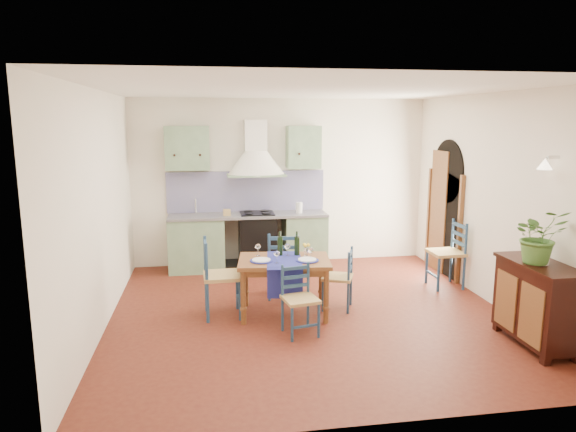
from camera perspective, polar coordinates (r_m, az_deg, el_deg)
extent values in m
plane|color=#47150F|center=(6.72, 2.38, -10.71)|extent=(5.00, 5.00, 0.00)
cube|color=silver|center=(8.79, -0.77, 3.79)|extent=(5.00, 0.04, 2.80)
cube|color=gray|center=(8.57, -10.11, -3.08)|extent=(0.90, 0.60, 0.88)
cube|color=gray|center=(8.71, 1.82, -2.69)|extent=(0.70, 0.60, 0.88)
cube|color=black|center=(8.60, -3.43, -2.87)|extent=(0.60, 0.58, 0.88)
cube|color=gray|center=(8.49, -4.47, 0.11)|extent=(2.60, 0.64, 0.04)
cube|color=silver|center=(8.47, -10.20, -0.09)|extent=(0.45, 0.40, 0.03)
cylinder|color=silver|center=(8.62, -10.22, 1.14)|extent=(0.02, 0.02, 0.26)
cube|color=black|center=(8.50, -3.46, 0.31)|extent=(0.55, 0.48, 0.02)
cube|color=black|center=(8.74, -4.41, -5.38)|extent=(2.60, 0.50, 0.08)
cube|color=#0F0B63|center=(8.71, -4.65, 2.77)|extent=(2.65, 0.05, 0.68)
cube|color=gray|center=(8.47, -11.12, 7.42)|extent=(0.70, 0.34, 0.70)
cube|color=gray|center=(8.62, 1.72, 7.66)|extent=(0.55, 0.34, 0.70)
cone|color=silver|center=(8.45, -3.56, 5.89)|extent=(0.96, 0.96, 0.40)
cube|color=silver|center=(8.52, -3.66, 8.95)|extent=(0.36, 0.30, 0.50)
cube|color=silver|center=(7.27, 22.18, 1.57)|extent=(0.04, 5.00, 2.80)
cube|color=black|center=(8.57, 17.03, -0.75)|extent=(0.03, 1.00, 1.65)
cylinder|color=black|center=(8.45, 17.33, 4.74)|extent=(0.03, 1.00, 1.00)
cube|color=brown|center=(8.08, 18.53, -1.50)|extent=(0.06, 0.06, 1.65)
cube|color=brown|center=(9.04, 15.40, -0.09)|extent=(0.06, 0.06, 1.65)
cube|color=brown|center=(8.73, 16.37, 0.52)|extent=(0.04, 0.55, 1.96)
cylinder|color=silver|center=(6.24, 27.45, 5.81)|extent=(0.15, 0.04, 0.04)
cone|color=#FFEDC6|center=(6.18, 26.65, 5.19)|extent=(0.16, 0.16, 0.12)
cube|color=silver|center=(6.35, -20.22, 0.49)|extent=(0.04, 5.00, 2.80)
cube|color=white|center=(6.27, 2.58, 13.90)|extent=(5.00, 5.00, 0.01)
cube|color=brown|center=(6.47, -0.43, -5.08)|extent=(1.22, 0.89, 0.05)
cube|color=brown|center=(6.48, -0.43, -5.63)|extent=(1.09, 0.77, 0.08)
cylinder|color=brown|center=(6.28, -4.99, -9.04)|extent=(0.07, 0.07, 0.67)
cylinder|color=brown|center=(6.88, -4.71, -7.29)|extent=(0.07, 0.07, 0.67)
cylinder|color=brown|center=(6.31, 4.27, -8.94)|extent=(0.07, 0.07, 0.67)
cylinder|color=brown|center=(6.90, 3.71, -7.21)|extent=(0.07, 0.07, 0.67)
cube|color=navy|center=(6.41, -0.42, -4.95)|extent=(0.53, 0.90, 0.01)
cube|color=navy|center=(6.14, -0.33, -7.46)|extent=(0.42, 0.07, 0.38)
cylinder|color=navy|center=(6.36, -2.98, -4.98)|extent=(0.28, 0.28, 0.01)
cylinder|color=white|center=(6.36, -2.98, -4.89)|extent=(0.23, 0.23, 0.01)
cylinder|color=navy|center=(6.38, 2.15, -4.94)|extent=(0.28, 0.28, 0.01)
cylinder|color=white|center=(6.37, 2.16, -4.85)|extent=(0.23, 0.23, 0.01)
cylinder|color=black|center=(6.60, -0.89, -3.09)|extent=(0.07, 0.07, 0.32)
cylinder|color=black|center=(6.61, 1.01, -3.08)|extent=(0.07, 0.07, 0.32)
cylinder|color=white|center=(6.59, 2.01, -4.01)|extent=(0.05, 0.05, 0.10)
sphere|color=yellow|center=(6.57, 2.02, -3.25)|extent=(0.10, 0.10, 0.10)
cylinder|color=navy|center=(5.83, 0.46, -11.95)|extent=(0.03, 0.03, 0.41)
cylinder|color=navy|center=(6.04, -0.62, -9.13)|extent=(0.03, 0.03, 0.81)
cylinder|color=navy|center=(5.94, 3.43, -11.52)|extent=(0.03, 0.03, 0.41)
cylinder|color=navy|center=(6.15, 2.24, -8.77)|extent=(0.03, 0.03, 0.81)
cube|color=tan|center=(5.95, 1.39, -9.23)|extent=(0.44, 0.44, 0.04)
cube|color=navy|center=(6.05, 0.83, -7.75)|extent=(0.34, 0.09, 0.04)
cube|color=navy|center=(6.02, 0.83, -6.78)|extent=(0.34, 0.09, 0.04)
cube|color=navy|center=(5.99, 0.83, -5.80)|extent=(0.34, 0.09, 0.04)
cube|color=navy|center=(5.90, 1.96, -12.14)|extent=(0.32, 0.09, 0.02)
cylinder|color=navy|center=(7.44, 0.82, -6.61)|extent=(0.04, 0.04, 0.48)
cylinder|color=navy|center=(7.02, 0.98, -5.72)|extent=(0.04, 0.04, 0.94)
cylinder|color=navy|center=(7.43, -2.10, -6.64)|extent=(0.04, 0.04, 0.48)
cylinder|color=navy|center=(7.01, -2.10, -5.76)|extent=(0.04, 0.04, 0.94)
cube|color=tan|center=(7.18, -0.60, -5.12)|extent=(0.49, 0.49, 0.04)
cube|color=navy|center=(6.97, -0.56, -4.51)|extent=(0.40, 0.07, 0.05)
cube|color=navy|center=(6.94, -0.56, -3.51)|extent=(0.40, 0.07, 0.05)
cube|color=navy|center=(6.91, -0.56, -2.50)|extent=(0.40, 0.07, 0.05)
cube|color=navy|center=(7.45, -0.64, -7.01)|extent=(0.38, 0.08, 0.03)
cylinder|color=navy|center=(6.43, -5.32, -9.34)|extent=(0.04, 0.04, 0.51)
cylinder|color=navy|center=(6.32, -8.99, -7.42)|extent=(0.04, 0.04, 1.00)
cylinder|color=navy|center=(6.80, -5.66, -8.21)|extent=(0.04, 0.04, 0.51)
cylinder|color=navy|center=(6.71, -9.12, -6.38)|extent=(0.04, 0.04, 1.00)
cube|color=tan|center=(6.51, -7.30, -6.58)|extent=(0.48, 0.48, 0.04)
cube|color=navy|center=(6.47, -9.10, -5.48)|extent=(0.04, 0.42, 0.05)
cube|color=navy|center=(6.43, -9.14, -4.34)|extent=(0.04, 0.42, 0.05)
cube|color=navy|center=(6.40, -9.17, -3.18)|extent=(0.04, 0.42, 0.05)
cube|color=navy|center=(6.63, -5.49, -9.21)|extent=(0.05, 0.40, 0.03)
cylinder|color=navy|center=(7.01, 4.34, -8.02)|extent=(0.03, 0.03, 0.41)
cylinder|color=navy|center=(6.91, 7.03, -6.62)|extent=(0.03, 0.03, 0.81)
cylinder|color=navy|center=(6.71, 3.91, -8.89)|extent=(0.03, 0.03, 0.41)
cylinder|color=navy|center=(6.61, 6.72, -7.44)|extent=(0.03, 0.03, 0.81)
cube|color=tan|center=(6.77, 5.52, -6.77)|extent=(0.49, 0.49, 0.04)
cube|color=navy|center=(6.72, 6.91, -5.93)|extent=(0.15, 0.32, 0.04)
cube|color=navy|center=(6.69, 6.93, -5.04)|extent=(0.15, 0.32, 0.04)
cube|color=navy|center=(6.66, 6.95, -4.15)|extent=(0.15, 0.32, 0.04)
cube|color=navy|center=(6.88, 4.12, -8.80)|extent=(0.15, 0.31, 0.02)
cylinder|color=navy|center=(8.08, 15.15, -5.50)|extent=(0.04, 0.04, 0.50)
cylinder|color=navy|center=(8.20, 17.73, -3.67)|extent=(0.04, 0.04, 0.99)
cylinder|color=navy|center=(7.74, 16.38, -6.27)|extent=(0.04, 0.04, 0.50)
cylinder|color=navy|center=(7.86, 19.06, -4.35)|extent=(0.04, 0.04, 0.99)
cube|color=tan|center=(7.93, 17.14, -3.90)|extent=(0.47, 0.47, 0.04)
cube|color=navy|center=(7.99, 18.45, -2.86)|extent=(0.03, 0.42, 0.05)
cube|color=navy|center=(7.96, 18.51, -1.94)|extent=(0.03, 0.42, 0.05)
cube|color=navy|center=(7.93, 18.57, -1.01)|extent=(0.03, 0.42, 0.05)
cube|color=navy|center=(7.93, 15.73, -6.26)|extent=(0.04, 0.40, 0.03)
cube|color=black|center=(6.27, 26.01, -8.65)|extent=(0.45, 1.00, 0.82)
cube|color=black|center=(6.15, 26.33, -4.90)|extent=(0.50, 1.05, 0.04)
cube|color=brown|center=(5.98, 25.41, -9.93)|extent=(0.02, 0.38, 0.63)
cube|color=brown|center=(6.34, 23.06, -8.60)|extent=(0.02, 0.38, 0.63)
cube|color=black|center=(6.00, 26.69, -14.18)|extent=(0.08, 0.08, 0.08)
cube|color=black|center=(6.67, 22.25, -11.33)|extent=(0.08, 0.08, 0.08)
cube|color=black|center=(6.21, 29.40, -13.61)|extent=(0.08, 0.08, 0.08)
cube|color=black|center=(6.85, 24.80, -10.94)|extent=(0.08, 0.08, 0.08)
imported|color=#406E2D|center=(6.07, 26.13, -2.01)|extent=(0.59, 0.53, 0.59)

